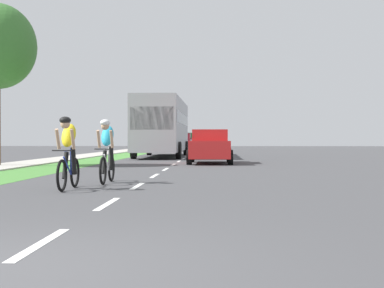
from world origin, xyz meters
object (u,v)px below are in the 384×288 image
Objects in this scene: cyclist_trailing at (107,151)px; cyclist_lead at (68,152)px; bus_silver at (163,125)px; pickup_maroon at (181,142)px; suv_dark_green at (189,140)px; sedan_red at (210,146)px.

cyclist_lead is at bearing -106.00° from cyclist_trailing.
bus_silver reaches higher than cyclist_lead.
suv_dark_green is (0.25, 9.59, 0.12)m from pickup_maroon.
sedan_red is at bearing -85.57° from suv_dark_green.
bus_silver reaches higher than sedan_red.
pickup_maroon reaches higher than cyclist_trailing.
cyclist_trailing is 0.34× the size of pickup_maroon.
bus_silver is 2.47× the size of suv_dark_green.
bus_silver is at bearing -90.52° from suv_dark_green.
cyclist_trailing is (0.50, 1.74, 0.00)m from cyclist_lead.
bus_silver reaches higher than pickup_maroon.
pickup_maroon is (-0.01, 17.52, -1.15)m from bus_silver.
bus_silver is 17.56m from pickup_maroon.
cyclist_trailing reaches higher than sedan_red.
cyclist_lead is 1.00× the size of cyclist_trailing.
bus_silver is at bearing 108.54° from sedan_red.
bus_silver reaches higher than cyclist_trailing.
pickup_maroon is (-3.06, 26.62, 0.06)m from sedan_red.
sedan_red is (2.44, 11.14, -0.04)m from cyclist_trailing.
sedan_red is at bearing -83.45° from pickup_maroon.
sedan_red is 36.32m from suv_dark_green.
cyclist_trailing is 11.40m from sedan_red.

